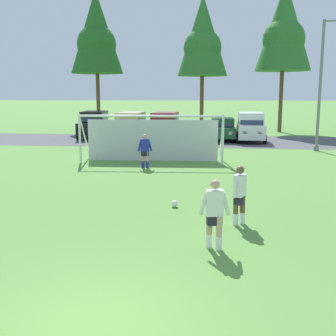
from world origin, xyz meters
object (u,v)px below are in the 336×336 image
object	(u,v)px
player_defender_far	(214,214)
player_winger_right	(145,151)
street_lamp	(323,84)
player_striker_near	(240,195)
parked_car_slot_left	(131,126)
parked_car_slot_center_left	(165,126)
parked_car_slot_center_right	(250,127)
soccer_ball	(174,204)
soccer_goal	(152,137)
parked_car_slot_far_left	(94,124)
parked_car_slot_center	(222,129)

from	to	relation	value
player_defender_far	player_winger_right	world-z (taller)	same
street_lamp	player_striker_near	bearing A→B (deg)	-110.62
street_lamp	parked_car_slot_left	bearing A→B (deg)	162.03
parked_car_slot_left	parked_car_slot_center_left	size ratio (longest dim) A/B	1.00
player_defender_far	parked_car_slot_center_left	world-z (taller)	parked_car_slot_center_left
parked_car_slot_center_left	parked_car_slot_center_right	size ratio (longest dim) A/B	1.01
parked_car_slot_left	soccer_ball	bearing A→B (deg)	-74.57
soccer_ball	soccer_goal	size ratio (longest dim) A/B	0.03
player_defender_far	parked_car_slot_far_left	bearing A→B (deg)	112.23
parked_car_slot_center_left	player_winger_right	bearing A→B (deg)	-88.13
street_lamp	player_defender_far	bearing A→B (deg)	-110.53
soccer_ball	player_striker_near	bearing A→B (deg)	-39.15
parked_car_slot_center	soccer_ball	bearing A→B (deg)	-95.54
soccer_ball	soccer_goal	world-z (taller)	soccer_goal
soccer_goal	player_winger_right	world-z (taller)	soccer_goal
soccer_goal	parked_car_slot_center	size ratio (longest dim) A/B	1.77
parked_car_slot_center	player_winger_right	bearing A→B (deg)	-107.65
player_defender_far	parked_car_slot_left	distance (m)	22.74
parked_car_slot_center	parked_car_slot_far_left	bearing A→B (deg)	176.67
soccer_ball	player_defender_far	world-z (taller)	player_defender_far
parked_car_slot_left	parked_car_slot_center_left	xyz separation A→B (m)	(2.60, 0.25, 0.00)
parked_car_slot_center_right	street_lamp	size ratio (longest dim) A/B	0.58
soccer_ball	player_winger_right	distance (m)	7.31
parked_car_slot_far_left	parked_car_slot_center_left	distance (m)	6.08
soccer_goal	parked_car_slot_center	bearing A→B (deg)	69.68
parked_car_slot_center_left	street_lamp	bearing A→B (deg)	-23.29
soccer_goal	parked_car_slot_center	world-z (taller)	soccer_goal
parked_car_slot_far_left	parked_car_slot_left	world-z (taller)	same
soccer_ball	parked_car_slot_center	distance (m)	19.57
parked_car_slot_center	parked_car_slot_center_right	bearing A→B (deg)	-13.20
parked_car_slot_left	soccer_goal	bearing A→B (deg)	-72.13
player_defender_far	parked_car_slot_center_left	bearing A→B (deg)	99.55
parked_car_slot_center_right	parked_car_slot_center	bearing A→B (deg)	166.80
player_defender_far	soccer_goal	bearing A→B (deg)	104.77
soccer_ball	parked_car_slot_far_left	world-z (taller)	parked_car_slot_far_left
parked_car_slot_center_left	parked_car_slot_center	xyz separation A→B (m)	(4.36, 0.85, -0.24)
player_striker_near	parked_car_slot_center_left	size ratio (longest dim) A/B	0.35
parked_car_slot_far_left	parked_car_slot_center_right	bearing A→B (deg)	-5.01
soccer_goal	player_defender_far	distance (m)	12.82
parked_car_slot_far_left	street_lamp	xyz separation A→B (m)	(16.23, -5.89, 3.00)
parked_car_slot_center	parked_car_slot_center_right	xyz separation A→B (m)	(2.07, -0.49, 0.24)
parked_car_slot_center_left	parked_car_slot_center_right	world-z (taller)	same
parked_car_slot_center_right	soccer_ball	bearing A→B (deg)	-101.78
soccer_ball	street_lamp	xyz separation A→B (m)	(7.86, 14.17, 4.01)
parked_car_slot_center	street_lamp	xyz separation A→B (m)	(5.97, -5.29, 3.24)
soccer_goal	player_striker_near	distance (m)	11.22
player_winger_right	parked_car_slot_center	world-z (taller)	parked_car_slot_center
soccer_goal	player_striker_near	size ratio (longest dim) A/B	4.58
player_striker_near	parked_car_slot_center_right	world-z (taller)	parked_car_slot_center_right
player_winger_right	street_lamp	size ratio (longest dim) A/B	0.21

